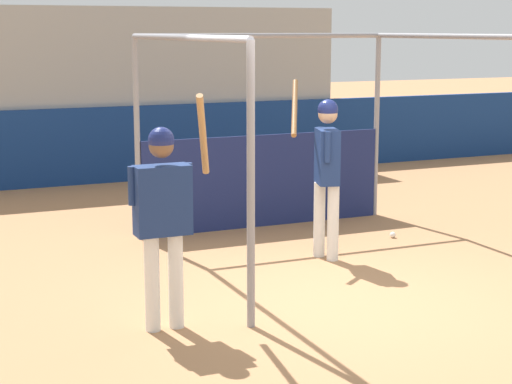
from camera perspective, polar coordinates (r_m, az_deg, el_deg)
The scene contains 7 objects.
ground_plane at distance 8.23m, azimuth 5.74°, elevation -7.30°, with size 60.00×60.00×0.00m, color #A8754C.
outfield_wall at distance 14.68m, azimuth -8.13°, elevation 3.22°, with size 24.00×0.12×1.27m.
bleacher_section at distance 16.19m, azimuth -9.79°, elevation 6.85°, with size 7.60×3.20×2.95m.
batting_cage at distance 10.49m, azimuth 1.98°, elevation 2.95°, with size 3.45×3.57×2.50m.
player_batter at distance 9.51m, azimuth 4.68°, elevation 1.94°, with size 0.62×0.95×1.98m.
player_waiting at distance 7.25m, azimuth -6.17°, elevation -1.10°, with size 0.79×0.52×2.04m.
baseball at distance 10.76m, azimuth 9.10°, elevation -2.84°, with size 0.07×0.07×0.07m.
Camera 1 is at (-3.86, -6.81, 2.55)m, focal length 60.00 mm.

